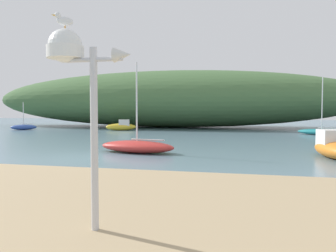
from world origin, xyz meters
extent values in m
plane|color=slate|center=(0.00, 0.00, 0.00)|extent=(120.00, 120.00, 0.00)
ellipsoid|color=#476B3D|center=(-2.03, 26.30, 3.44)|extent=(46.67, 13.11, 6.87)
cylinder|color=silver|center=(4.57, -8.85, 1.67)|extent=(0.12, 0.12, 2.95)
cylinder|color=silver|center=(4.57, -8.85, 2.95)|extent=(0.98, 0.07, 0.07)
cylinder|color=white|center=(4.08, -8.85, 3.09)|extent=(0.59, 0.59, 0.20)
sphere|color=white|center=(4.08, -8.85, 3.19)|extent=(0.54, 0.54, 0.54)
cone|color=silver|center=(5.06, -8.85, 3.01)|extent=(0.28, 0.24, 0.24)
cylinder|color=orange|center=(4.09, -8.86, 3.49)|extent=(0.01, 0.01, 0.05)
cylinder|color=orange|center=(4.06, -8.83, 3.49)|extent=(0.01, 0.01, 0.05)
ellipsoid|color=white|center=(4.08, -8.85, 3.59)|extent=(0.27, 0.28, 0.15)
ellipsoid|color=#9EA0A8|center=(4.08, -8.85, 3.61)|extent=(0.24, 0.25, 0.05)
sphere|color=white|center=(4.00, -8.93, 3.66)|extent=(0.10, 0.10, 0.10)
cone|color=gold|center=(3.95, -8.99, 3.65)|extent=(0.06, 0.06, 0.03)
ellipsoid|color=#B72D28|center=(1.72, 2.01, 0.30)|extent=(4.17, 2.16, 0.60)
cylinder|color=silver|center=(1.72, 2.01, 2.46)|extent=(0.08, 0.08, 4.08)
cylinder|color=silver|center=(2.31, 1.91, 0.67)|extent=(1.77, 0.36, 0.06)
ellipsoid|color=orange|center=(10.84, 2.21, 0.38)|extent=(1.63, 3.49, 0.75)
cube|color=silver|center=(10.79, 2.54, 0.87)|extent=(1.10, 1.29, 0.75)
ellipsoid|color=teal|center=(13.33, 16.30, 0.26)|extent=(4.05, 3.09, 0.52)
cylinder|color=silver|center=(13.33, 16.30, 2.61)|extent=(0.08, 0.08, 4.50)
cylinder|color=silver|center=(13.84, 15.99, 0.61)|extent=(1.57, 0.98, 0.06)
ellipsoid|color=gold|center=(-5.41, 18.51, 0.36)|extent=(3.27, 2.02, 0.72)
cube|color=silver|center=(-5.12, 18.61, 0.79)|extent=(1.30, 1.13, 0.64)
ellipsoid|color=#2D4C9E|center=(-15.84, 17.13, 0.28)|extent=(2.75, 2.10, 0.55)
cylinder|color=silver|center=(-15.84, 17.13, 1.66)|extent=(0.08, 0.08, 2.55)
cylinder|color=silver|center=(-15.50, 17.31, 0.64)|extent=(1.05, 0.62, 0.06)
camera|label=1|loc=(6.91, -13.78, 2.16)|focal=35.56mm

